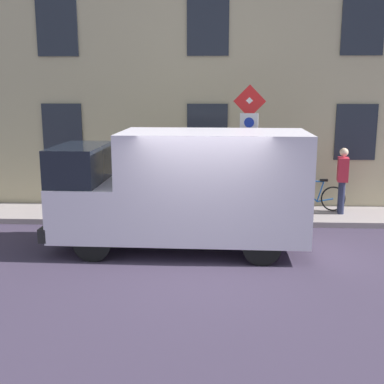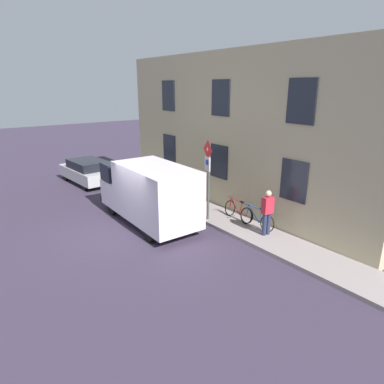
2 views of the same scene
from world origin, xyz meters
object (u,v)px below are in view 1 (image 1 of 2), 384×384
Objects in this scene: bicycle_blue at (313,197)px; bicycle_red at (274,197)px; sign_post_stacked at (249,134)px; pedestrian at (342,178)px; litter_bin at (180,200)px; delivery_van at (185,187)px.

bicycle_blue and bicycle_red have the same top height.
bicycle_red is at bearing -38.63° from sign_post_stacked.
sign_post_stacked is 1.85× the size of bicycle_red.
pedestrian reaches higher than litter_bin.
sign_post_stacked reaches higher than delivery_van.
pedestrian is (-0.23, -1.72, 0.56)m from bicycle_red.
bicycle_red is (2.90, -2.23, -0.82)m from delivery_van.
delivery_van is at bearing 40.94° from bicycle_blue.
pedestrian is (2.67, -3.95, -0.26)m from delivery_van.
sign_post_stacked is at bearing 56.87° from bicycle_red.
sign_post_stacked is 2.73m from bicycle_blue.
bicycle_blue is (2.90, -3.27, -0.82)m from delivery_van.
bicycle_blue is 0.91m from pedestrian.
delivery_van is 3.13× the size of pedestrian.
bicycle_red is 2.62m from litter_bin.
bicycle_blue is at bearing -174.54° from bicycle_red.
bicycle_red is 1.82m from pedestrian.
litter_bin is (0.14, 1.69, -1.70)m from sign_post_stacked.
litter_bin is at bearing -162.58° from pedestrian.
litter_bin is (2.05, 0.24, -0.74)m from delivery_van.
pedestrian is at bearing -73.16° from sign_post_stacked.
delivery_van is 3.14× the size of bicycle_blue.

